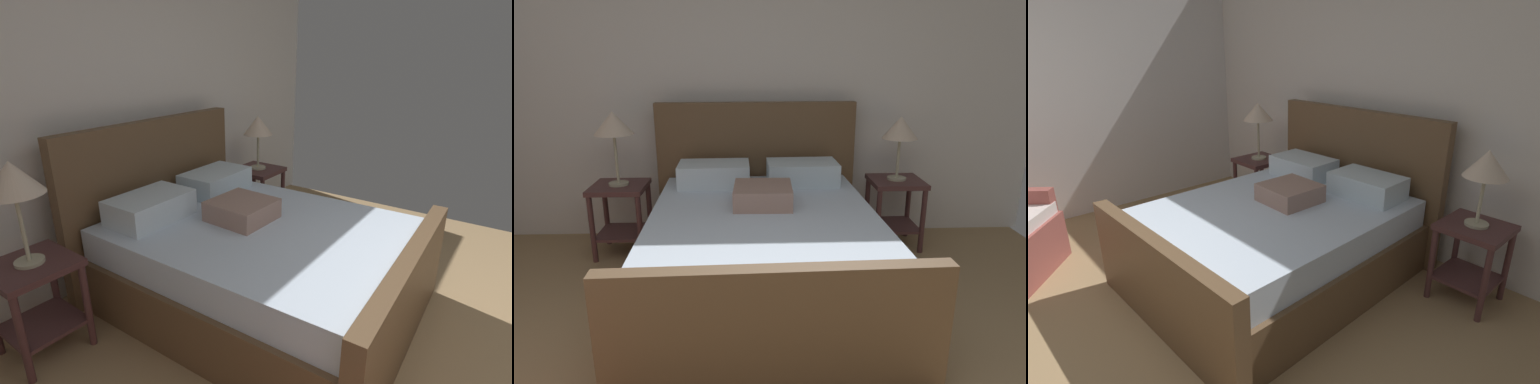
% 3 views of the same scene
% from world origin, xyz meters
% --- Properties ---
extents(wall_back, '(4.95, 0.12, 2.82)m').
position_xyz_m(wall_back, '(0.00, 3.10, 1.41)').
color(wall_back, white).
rests_on(wall_back, ground).
extents(bed, '(1.76, 2.16, 1.24)m').
position_xyz_m(bed, '(-0.05, 1.90, 0.35)').
color(bed, brown).
rests_on(bed, ground).
extents(nightstand_right, '(0.44, 0.44, 0.60)m').
position_xyz_m(nightstand_right, '(1.12, 2.68, 0.40)').
color(nightstand_right, '#502F2F').
rests_on(nightstand_right, ground).
extents(table_lamp_right, '(0.29, 0.29, 0.54)m').
position_xyz_m(table_lamp_right, '(1.12, 2.68, 1.03)').
color(table_lamp_right, '#B7B293').
rests_on(table_lamp_right, nightstand_right).
extents(nightstand_left, '(0.44, 0.44, 0.60)m').
position_xyz_m(nightstand_left, '(-1.22, 2.61, 0.40)').
color(nightstand_left, '#502F2F').
rests_on(nightstand_left, ground).
extents(table_lamp_left, '(0.31, 0.31, 0.60)m').
position_xyz_m(table_lamp_left, '(-1.22, 2.61, 1.09)').
color(table_lamp_left, '#B7B293').
rests_on(table_lamp_left, nightstand_left).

